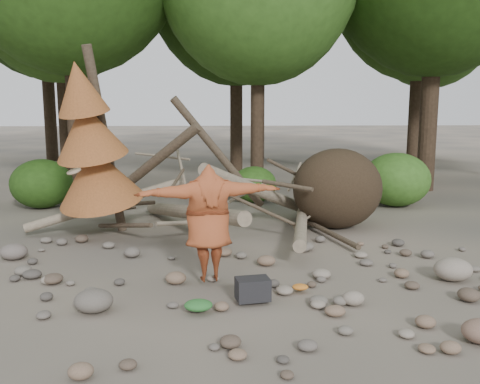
{
  "coord_description": "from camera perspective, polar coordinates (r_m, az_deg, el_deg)",
  "views": [
    {
      "loc": [
        -0.39,
        -8.54,
        3.12
      ],
      "look_at": [
        0.07,
        1.5,
        1.4
      ],
      "focal_mm": 40.0,
      "sensor_mm": 36.0,
      "label": 1
    }
  ],
  "objects": [
    {
      "name": "bush_left",
      "position": [
        16.73,
        -20.4,
        0.84
      ],
      "size": [
        1.8,
        1.8,
        1.44
      ],
      "primitive_type": "ellipsoid",
      "color": "#244813",
      "rests_on": "ground"
    },
    {
      "name": "bush_mid",
      "position": [
        16.59,
        1.51,
        0.82
      ],
      "size": [
        1.4,
        1.4,
        1.12
      ],
      "primitive_type": "ellipsoid",
      "color": "#2F5B1A",
      "rests_on": "ground"
    },
    {
      "name": "deadfall_pile",
      "position": [
        13.19,
        7.93,
        0.14
      ],
      "size": [
        8.55,
        5.24,
        3.3
      ],
      "color": "#332619",
      "rests_on": "ground"
    },
    {
      "name": "cloth_green",
      "position": [
        8.13,
        -4.46,
        -12.28
      ],
      "size": [
        0.42,
        0.35,
        0.16
      ],
      "primitive_type": "ellipsoid",
      "color": "#29662A",
      "rests_on": "ground"
    },
    {
      "name": "frisbee_thrower",
      "position": [
        9.07,
        -3.39,
        -3.29
      ],
      "size": [
        3.64,
        1.13,
        2.0
      ],
      "color": "#9B4423",
      "rests_on": "ground"
    },
    {
      "name": "backpack",
      "position": [
        8.46,
        1.37,
        -10.68
      ],
      "size": [
        0.57,
        0.43,
        0.34
      ],
      "primitive_type": "cube",
      "rotation": [
        0.0,
        0.0,
        0.18
      ],
      "color": "black",
      "rests_on": "ground"
    },
    {
      "name": "cloth_orange",
      "position": [
        8.99,
        6.44,
        -10.33
      ],
      "size": [
        0.27,
        0.22,
        0.1
      ],
      "primitive_type": "ellipsoid",
      "color": "#C36C21",
      "rests_on": "ground"
    },
    {
      "name": "dead_conifer",
      "position": [
        12.27,
        -15.52,
        4.64
      ],
      "size": [
        2.06,
        2.16,
        4.35
      ],
      "color": "#4C3F30",
      "rests_on": "ground"
    },
    {
      "name": "bush_right",
      "position": [
        16.61,
        16.33,
        1.28
      ],
      "size": [
        2.0,
        2.0,
        1.6
      ],
      "primitive_type": "ellipsoid",
      "color": "#3A6C21",
      "rests_on": "ground"
    },
    {
      "name": "boulder_mid_left",
      "position": [
        11.59,
        -22.98,
        -5.88
      ],
      "size": [
        0.53,
        0.48,
        0.32
      ],
      "primitive_type": "ellipsoid",
      "color": "#6A5F59",
      "rests_on": "ground"
    },
    {
      "name": "boulder_mid_right",
      "position": [
        10.18,
        21.78,
        -7.68
      ],
      "size": [
        0.67,
        0.6,
        0.4
      ],
      "primitive_type": "ellipsoid",
      "color": "gray",
      "rests_on": "ground"
    },
    {
      "name": "boulder_front_left",
      "position": [
        8.42,
        -15.35,
        -11.13
      ],
      "size": [
        0.58,
        0.52,
        0.35
      ],
      "primitive_type": "ellipsoid",
      "color": "#605950",
      "rests_on": "ground"
    },
    {
      "name": "ground",
      "position": [
        9.1,
        -0.03,
        -10.33
      ],
      "size": [
        120.0,
        120.0,
        0.0
      ],
      "primitive_type": "plane",
      "color": "#514C44",
      "rests_on": "ground"
    }
  ]
}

